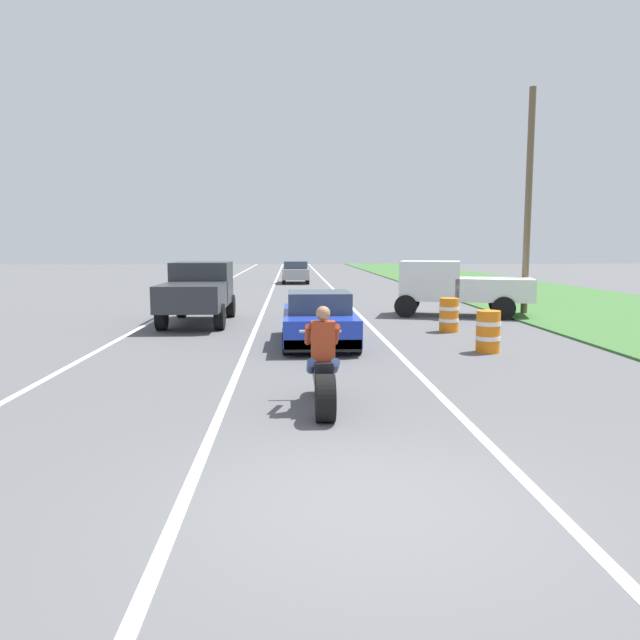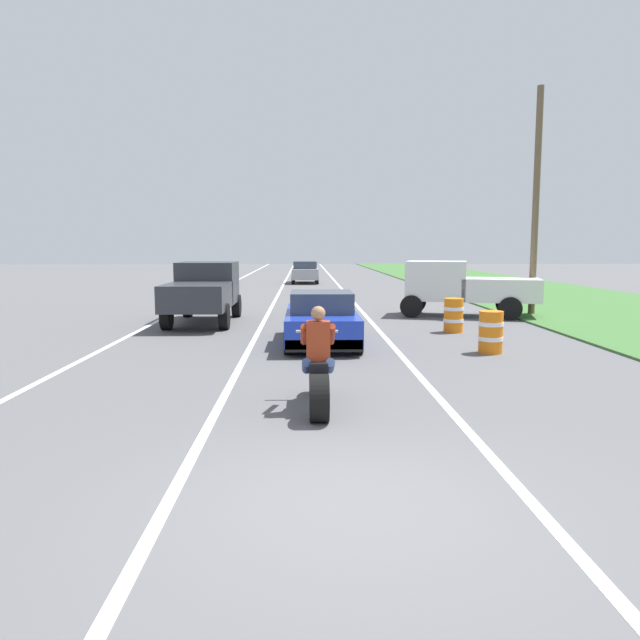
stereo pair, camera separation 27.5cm
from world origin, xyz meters
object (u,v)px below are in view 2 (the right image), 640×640
at_px(sports_car_blue, 321,320).
at_px(pickup_truck_left_lane_dark_grey, 204,289).
at_px(pickup_truck_right_shoulder_white, 462,286).
at_px(construction_barrel_nearest, 491,332).
at_px(construction_barrel_mid, 454,315).
at_px(motorcycle_with_rider, 318,373).
at_px(distant_car_far_ahead, 305,272).

xyz_separation_m(sports_car_blue, pickup_truck_left_lane_dark_grey, (-3.74, 4.38, 0.48)).
bearing_deg(pickup_truck_right_shoulder_white, construction_barrel_nearest, -99.76).
height_order(sports_car_blue, pickup_truck_left_lane_dark_grey, pickup_truck_left_lane_dark_grey).
distance_m(pickup_truck_left_lane_dark_grey, construction_barrel_mid, 8.06).
xyz_separation_m(motorcycle_with_rider, sports_car_blue, (0.24, 6.36, 0.04)).
relative_size(pickup_truck_left_lane_dark_grey, construction_barrel_mid, 4.80).
bearing_deg(construction_barrel_nearest, construction_barrel_mid, 90.32).
bearing_deg(pickup_truck_right_shoulder_white, sports_car_blue, -130.70).
relative_size(motorcycle_with_rider, pickup_truck_right_shoulder_white, 0.43).
distance_m(motorcycle_with_rider, construction_barrel_nearest, 6.47).
bearing_deg(distant_car_far_ahead, construction_barrel_mid, -79.73).
bearing_deg(sports_car_blue, construction_barrel_nearest, -20.05).
height_order(construction_barrel_mid, distant_car_far_ahead, distant_car_far_ahead).
distance_m(pickup_truck_right_shoulder_white, construction_barrel_mid, 4.33).
height_order(pickup_truck_right_shoulder_white, distant_car_far_ahead, pickup_truck_right_shoulder_white).
height_order(motorcycle_with_rider, sports_car_blue, motorcycle_with_rider).
relative_size(pickup_truck_right_shoulder_white, construction_barrel_mid, 5.14).
bearing_deg(pickup_truck_left_lane_dark_grey, construction_barrel_nearest, -37.11).
distance_m(motorcycle_with_rider, sports_car_blue, 6.37).
bearing_deg(construction_barrel_nearest, motorcycle_with_rider, -130.50).
bearing_deg(pickup_truck_left_lane_dark_grey, pickup_truck_right_shoulder_white, 10.94).
xyz_separation_m(pickup_truck_left_lane_dark_grey, pickup_truck_right_shoulder_white, (9.01, 1.74, 0.00)).
bearing_deg(construction_barrel_mid, sports_car_blue, -152.66).
relative_size(sports_car_blue, construction_barrel_mid, 4.30).
height_order(pickup_truck_right_shoulder_white, construction_barrel_mid, pickup_truck_right_shoulder_white).
height_order(pickup_truck_left_lane_dark_grey, construction_barrel_nearest, pickup_truck_left_lane_dark_grey).
xyz_separation_m(pickup_truck_right_shoulder_white, construction_barrel_nearest, (-1.30, -7.57, -0.60)).
height_order(construction_barrel_nearest, distant_car_far_ahead, distant_car_far_ahead).
height_order(pickup_truck_left_lane_dark_grey, distant_car_far_ahead, pickup_truck_left_lane_dark_grey).
bearing_deg(construction_barrel_mid, pickup_truck_right_shoulder_white, 72.07).
relative_size(motorcycle_with_rider, sports_car_blue, 0.51).
bearing_deg(construction_barrel_mid, pickup_truck_left_lane_dark_grey, 163.04).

